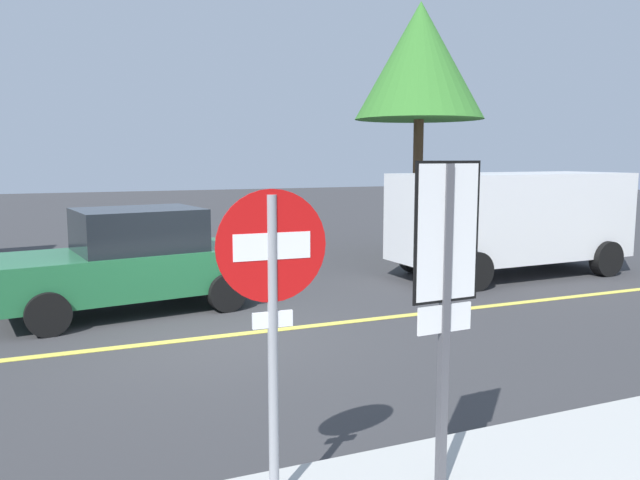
{
  "coord_description": "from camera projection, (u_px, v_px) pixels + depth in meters",
  "views": [
    {
      "loc": [
        -1.98,
        -8.54,
        2.54
      ],
      "look_at": [
        1.83,
        0.55,
        1.23
      ],
      "focal_mm": 35.13,
      "sensor_mm": 36.0,
      "label": 1
    }
  ],
  "objects": [
    {
      "name": "white_van",
      "position": [
        512.0,
        217.0,
        13.48
      ],
      "size": [
        5.27,
        2.42,
        2.2
      ],
      "color": "white",
      "rests_on": "ground_plane"
    },
    {
      "name": "speed_limit_sign",
      "position": [
        446.0,
        270.0,
        4.38
      ],
      "size": [
        0.54,
        0.06,
        2.52
      ],
      "color": "#4C4C51",
      "rests_on": "ground_plane"
    },
    {
      "name": "car_green_far_lane",
      "position": [
        131.0,
        261.0,
        10.34
      ],
      "size": [
        4.26,
        2.5,
        1.7
      ],
      "color": "#236B3D",
      "rests_on": "ground_plane"
    },
    {
      "name": "stop_sign",
      "position": [
        272.0,
        299.0,
        4.19
      ],
      "size": [
        0.76,
        0.07,
        2.34
      ],
      "color": "gray",
      "rests_on": "ground_plane"
    },
    {
      "name": "tree_centre_verge",
      "position": [
        420.0,
        62.0,
        15.51
      ],
      "size": [
        3.22,
        3.22,
        6.34
      ],
      "color": "#513823",
      "rests_on": "ground_plane"
    },
    {
      "name": "ground_plane",
      "position": [
        216.0,
        337.0,
        8.9
      ],
      "size": [
        80.0,
        80.0,
        0.0
      ],
      "primitive_type": "plane",
      "color": "#38383A"
    },
    {
      "name": "lane_marking_centre",
      "position": [
        400.0,
        316.0,
        10.05
      ],
      "size": [
        28.0,
        0.16,
        0.01
      ],
      "primitive_type": "cube",
      "color": "#E0D14C"
    }
  ]
}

